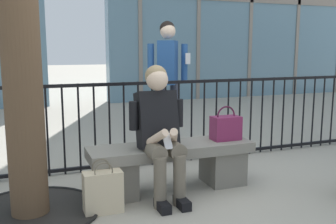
# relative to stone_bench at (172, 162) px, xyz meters

# --- Properties ---
(ground_plane) EXTENTS (60.00, 60.00, 0.00)m
(ground_plane) POSITION_rel_stone_bench_xyz_m (0.00, 0.00, -0.27)
(ground_plane) COLOR #A8A091
(stone_bench) EXTENTS (1.60, 0.44, 0.45)m
(stone_bench) POSITION_rel_stone_bench_xyz_m (0.00, 0.00, 0.00)
(stone_bench) COLOR gray
(stone_bench) RESTS_ON ground
(seated_person_with_phone) EXTENTS (0.52, 0.66, 1.21)m
(seated_person_with_phone) POSITION_rel_stone_bench_xyz_m (-0.17, -0.13, 0.38)
(seated_person_with_phone) COLOR #6B6051
(seated_person_with_phone) RESTS_ON ground
(handbag_on_bench) EXTENTS (0.29, 0.17, 0.34)m
(handbag_on_bench) POSITION_rel_stone_bench_xyz_m (0.58, -0.01, 0.30)
(handbag_on_bench) COLOR #7A234C
(handbag_on_bench) RESTS_ON stone_bench
(shopping_bag) EXTENTS (0.32, 0.16, 0.45)m
(shopping_bag) POSITION_rel_stone_bench_xyz_m (-0.73, -0.29, -0.09)
(shopping_bag) COLOR beige
(shopping_bag) RESTS_ON ground
(bystander_at_railing) EXTENTS (0.55, 0.44, 1.71)m
(bystander_at_railing) POSITION_rel_stone_bench_xyz_m (0.48, 1.38, 0.73)
(bystander_at_railing) COLOR #383D4C
(bystander_at_railing) RESTS_ON ground
(plaza_railing) EXTENTS (7.57, 0.04, 0.99)m
(plaza_railing) POSITION_rel_stone_bench_xyz_m (0.00, 0.84, 0.23)
(plaza_railing) COLOR black
(plaza_railing) RESTS_ON ground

